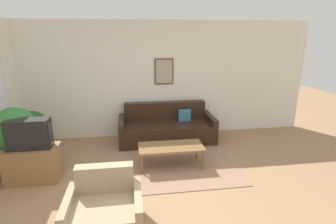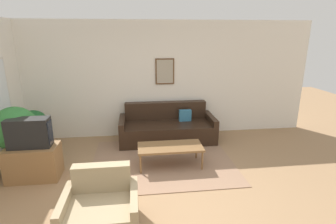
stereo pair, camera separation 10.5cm
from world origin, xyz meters
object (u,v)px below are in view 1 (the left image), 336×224
(coffee_table, at_px, (171,148))
(armchair, at_px, (105,212))
(tv, at_px, (29,134))
(potted_plant_tall, at_px, (15,131))
(couch, at_px, (167,128))

(coffee_table, bearing_deg, armchair, -124.38)
(tv, height_order, potted_plant_tall, potted_plant_tall)
(coffee_table, bearing_deg, potted_plant_tall, 176.46)
(coffee_table, relative_size, tv, 1.77)
(tv, relative_size, armchair, 0.73)
(tv, bearing_deg, potted_plant_tall, 138.28)
(tv, bearing_deg, coffee_table, 3.38)
(tv, distance_m, armchair, 2.00)
(armchair, relative_size, potted_plant_tall, 0.77)
(coffee_table, distance_m, armchair, 1.90)
(couch, bearing_deg, tv, -150.55)
(tv, xyz_separation_m, potted_plant_tall, (-0.34, 0.31, -0.06))
(coffee_table, xyz_separation_m, armchair, (-1.07, -1.57, -0.10))
(coffee_table, bearing_deg, tv, -176.62)
(couch, height_order, potted_plant_tall, potted_plant_tall)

